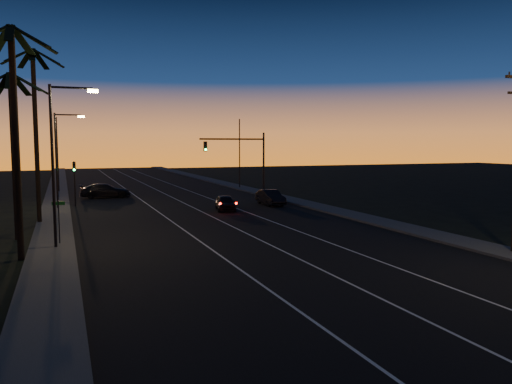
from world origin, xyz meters
name	(u,v)px	position (x,y,z in m)	size (l,w,h in m)	color
ground	(504,369)	(0.00, 0.00, 0.00)	(220.00, 220.00, 0.00)	black
road	(202,215)	(0.00, 30.00, 0.01)	(20.00, 170.00, 0.01)	black
sidewalk_left	(54,222)	(-11.20, 30.00, 0.08)	(2.40, 170.00, 0.16)	#383835
sidewalk_right	(323,208)	(11.20, 30.00, 0.08)	(2.40, 170.00, 0.16)	#383835
lane_stripe_left	(165,217)	(-3.00, 30.00, 0.02)	(0.12, 160.00, 0.01)	silver
lane_stripe_mid	(208,215)	(0.50, 30.00, 0.02)	(0.12, 160.00, 0.01)	silver
lane_stripe_right	(248,213)	(4.00, 30.00, 0.02)	(0.12, 160.00, 0.01)	silver
palm_near	(15,118)	(-12.60, 18.00, 7.07)	(4.25, 4.16, 11.53)	black
palm_mid	(13,136)	(-13.20, 24.00, 6.25)	(4.25, 4.16, 10.03)	black
palm_far	(35,119)	(-12.20, 30.00, 7.61)	(4.25, 4.16, 12.53)	black
streetlight_left_near	(58,153)	(-10.70, 20.00, 5.32)	(2.55, 0.26, 9.00)	black
streetlight_left_far	(60,152)	(-10.69, 38.00, 5.06)	(2.55, 0.26, 8.50)	black
street_sign	(59,217)	(-10.80, 21.00, 1.66)	(0.70, 0.06, 2.60)	black
signal_mast	(243,154)	(7.14, 39.99, 4.78)	(7.10, 0.41, 7.00)	black
signal_post	(74,175)	(-9.50, 39.98, 2.89)	(0.28, 0.37, 4.20)	black
far_pole_left	(58,155)	(-11.00, 55.00, 4.50)	(0.14, 0.14, 9.00)	black
far_pole_right	(240,154)	(11.00, 52.00, 4.50)	(0.14, 0.14, 9.00)	black
lead_car	(225,203)	(2.68, 32.13, 0.68)	(2.36, 4.56, 1.33)	black
right_car	(271,197)	(7.88, 34.25, 0.73)	(1.56, 4.35, 1.43)	black
cross_car	(105,191)	(-6.28, 46.45, 0.78)	(5.36, 2.34, 1.53)	black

